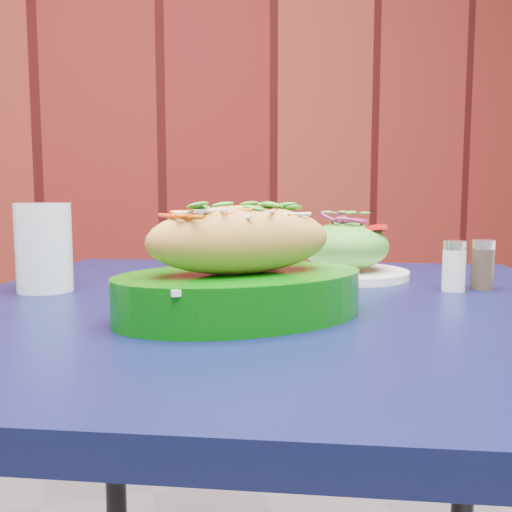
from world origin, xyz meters
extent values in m
cube|color=silver|center=(0.00, 2.98, 1.40)|extent=(5.00, 0.05, 2.80)
cube|color=#520F0F|center=(0.00, 2.97, 1.40)|extent=(4.90, 0.04, 2.80)
cube|color=black|center=(0.39, 1.67, 0.73)|extent=(1.04, 1.04, 0.03)
cylinder|color=black|center=(0.20, 2.10, 0.36)|extent=(0.04, 0.04, 0.72)
cylinder|color=black|center=(0.82, 1.86, 0.36)|extent=(0.04, 0.04, 0.72)
cube|color=white|center=(0.33, 1.59, 0.79)|extent=(0.23, 0.17, 0.01)
ellipsoid|color=gold|center=(0.33, 1.59, 0.83)|extent=(0.22, 0.12, 0.07)
cylinder|color=white|center=(0.56, 1.82, 0.76)|extent=(0.20, 0.20, 0.01)
ellipsoid|color=#4C992D|center=(0.56, 1.82, 0.80)|extent=(0.14, 0.14, 0.07)
cylinder|color=red|center=(0.59, 1.80, 0.83)|extent=(0.04, 0.04, 0.01)
cylinder|color=red|center=(0.53, 1.85, 0.83)|extent=(0.04, 0.04, 0.01)
cylinder|color=red|center=(0.56, 1.86, 0.83)|extent=(0.04, 0.04, 0.01)
torus|color=#901F60|center=(0.56, 1.82, 0.84)|extent=(0.05, 0.05, 0.00)
torus|color=#901F60|center=(0.56, 1.82, 0.85)|extent=(0.05, 0.05, 0.00)
torus|color=#901F60|center=(0.56, 1.82, 0.85)|extent=(0.05, 0.05, 0.00)
cylinder|color=silver|center=(0.11, 1.81, 0.81)|extent=(0.07, 0.07, 0.12)
cylinder|color=white|center=(0.65, 1.67, 0.78)|extent=(0.03, 0.03, 0.06)
cylinder|color=silver|center=(0.65, 1.67, 0.81)|extent=(0.03, 0.03, 0.01)
cylinder|color=#3F3326|center=(0.69, 1.67, 0.78)|extent=(0.03, 0.03, 0.06)
cylinder|color=silver|center=(0.69, 1.67, 0.81)|extent=(0.03, 0.03, 0.01)
camera|label=1|loc=(0.19, 1.00, 0.88)|focal=40.00mm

